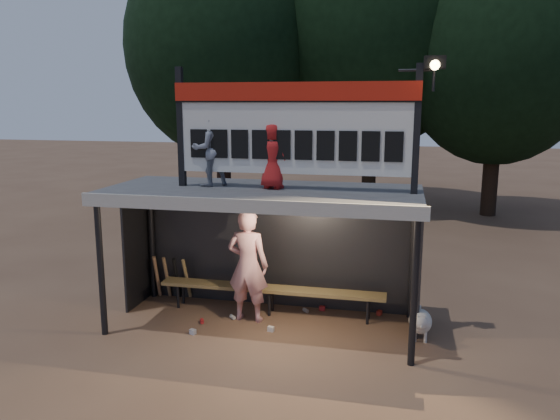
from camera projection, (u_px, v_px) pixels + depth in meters
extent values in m
plane|color=brown|center=(263.00, 325.00, 9.13)|extent=(80.00, 80.00, 0.00)
imported|color=white|center=(248.00, 265.00, 9.18)|extent=(0.73, 0.51, 1.94)
imported|color=gray|center=(209.00, 149.00, 8.84)|extent=(0.74, 0.73, 1.21)
imported|color=#AD1A1A|center=(273.00, 156.00, 8.57)|extent=(0.58, 0.47, 1.03)
cube|color=#414144|center=(262.00, 192.00, 8.70)|extent=(5.00, 2.00, 0.12)
cube|color=#BCB8AE|center=(244.00, 206.00, 7.73)|extent=(5.10, 0.06, 0.20)
cylinder|color=black|center=(101.00, 268.00, 8.57)|extent=(0.10, 0.10, 2.20)
cylinder|color=black|center=(414.00, 291.00, 7.54)|extent=(0.10, 0.10, 2.20)
cylinder|color=black|center=(152.00, 241.00, 10.30)|extent=(0.10, 0.10, 2.20)
cylinder|color=black|center=(413.00, 256.00, 9.26)|extent=(0.10, 0.10, 2.20)
cube|color=black|center=(276.00, 247.00, 9.88)|extent=(5.00, 0.04, 2.20)
cube|color=black|center=(137.00, 246.00, 9.94)|extent=(0.04, 1.00, 2.20)
cube|color=black|center=(419.00, 263.00, 8.86)|extent=(0.04, 1.00, 2.20)
cylinder|color=black|center=(276.00, 189.00, 9.67)|extent=(5.00, 0.06, 0.06)
cube|color=black|center=(181.00, 127.00, 8.79)|extent=(0.10, 0.10, 1.90)
cube|color=black|center=(417.00, 130.00, 7.99)|extent=(0.10, 0.10, 1.90)
cube|color=silver|center=(293.00, 129.00, 8.39)|extent=(3.80, 0.08, 1.40)
cube|color=red|center=(293.00, 91.00, 8.24)|extent=(3.80, 0.04, 0.28)
cube|color=black|center=(293.00, 101.00, 8.26)|extent=(3.80, 0.02, 0.03)
cube|color=black|center=(199.00, 143.00, 8.72)|extent=(0.27, 0.03, 0.45)
cube|color=black|center=(219.00, 144.00, 8.65)|extent=(0.27, 0.03, 0.45)
cube|color=black|center=(240.00, 144.00, 8.58)|extent=(0.27, 0.03, 0.45)
cube|color=black|center=(261.00, 144.00, 8.50)|extent=(0.27, 0.03, 0.45)
cube|color=black|center=(282.00, 145.00, 8.43)|extent=(0.27, 0.03, 0.45)
cube|color=black|center=(303.00, 145.00, 8.36)|extent=(0.27, 0.03, 0.45)
cube|color=black|center=(325.00, 146.00, 8.28)|extent=(0.27, 0.03, 0.45)
cube|color=black|center=(348.00, 146.00, 8.21)|extent=(0.27, 0.03, 0.45)
cube|color=black|center=(371.00, 146.00, 8.14)|extent=(0.27, 0.03, 0.45)
cube|color=black|center=(394.00, 147.00, 8.06)|extent=(0.27, 0.03, 0.45)
cylinder|color=black|center=(416.00, 70.00, 7.84)|extent=(0.50, 0.04, 0.04)
cylinder|color=black|center=(434.00, 81.00, 7.82)|extent=(0.04, 0.04, 0.30)
cube|color=black|center=(435.00, 62.00, 7.72)|extent=(0.30, 0.22, 0.18)
sphere|color=#FFD88C|center=(435.00, 65.00, 7.64)|extent=(0.14, 0.14, 0.14)
cube|color=olive|center=(271.00, 289.00, 9.57)|extent=(4.00, 0.35, 0.06)
cylinder|color=black|center=(178.00, 296.00, 9.87)|extent=(0.05, 0.05, 0.45)
cylinder|color=black|center=(183.00, 292.00, 10.10)|extent=(0.05, 0.05, 0.45)
cylinder|color=black|center=(269.00, 303.00, 9.50)|extent=(0.05, 0.05, 0.45)
cylinder|color=black|center=(272.00, 299.00, 9.73)|extent=(0.05, 0.05, 0.45)
cylinder|color=black|center=(368.00, 311.00, 9.13)|extent=(0.05, 0.05, 0.45)
cylinder|color=black|center=(369.00, 306.00, 9.36)|extent=(0.05, 0.05, 0.45)
cylinder|color=black|center=(223.00, 154.00, 19.20)|extent=(0.50, 0.50, 3.74)
ellipsoid|color=black|center=(221.00, 47.00, 18.50)|extent=(6.46, 6.46, 7.48)
cylinder|color=black|center=(370.00, 147.00, 19.52)|extent=(0.50, 0.50, 4.18)
ellipsoid|color=black|center=(373.00, 28.00, 18.73)|extent=(7.22, 7.22, 8.36)
cylinder|color=black|center=(491.00, 162.00, 17.77)|extent=(0.50, 0.50, 3.52)
ellipsoid|color=black|center=(500.00, 53.00, 17.10)|extent=(6.08, 6.08, 7.04)
ellipsoid|color=#EFE5CF|center=(420.00, 321.00, 8.61)|extent=(0.36, 0.58, 0.36)
sphere|color=silver|center=(421.00, 323.00, 8.32)|extent=(0.22, 0.22, 0.22)
cone|color=beige|center=(421.00, 327.00, 8.23)|extent=(0.10, 0.10, 0.10)
cone|color=beige|center=(418.00, 317.00, 8.29)|extent=(0.06, 0.06, 0.07)
cone|color=beige|center=(425.00, 317.00, 8.27)|extent=(0.06, 0.06, 0.07)
cylinder|color=beige|center=(415.00, 336.00, 8.49)|extent=(0.05, 0.05, 0.18)
cylinder|color=beige|center=(425.00, 337.00, 8.45)|extent=(0.05, 0.05, 0.18)
cylinder|color=beige|center=(414.00, 327.00, 8.83)|extent=(0.05, 0.05, 0.18)
cylinder|color=beige|center=(425.00, 328.00, 8.80)|extent=(0.05, 0.05, 0.18)
cylinder|color=beige|center=(420.00, 310.00, 8.88)|extent=(0.04, 0.16, 0.14)
cylinder|color=#A0704A|center=(157.00, 276.00, 10.33)|extent=(0.07, 0.27, 0.84)
cylinder|color=#997047|center=(167.00, 277.00, 10.28)|extent=(0.07, 0.30, 0.83)
cylinder|color=black|center=(177.00, 278.00, 10.24)|extent=(0.09, 0.33, 0.83)
cylinder|color=#987947|center=(187.00, 279.00, 10.20)|extent=(0.07, 0.35, 0.82)
cube|color=#A81C1E|center=(322.00, 308.00, 9.77)|extent=(0.10, 0.07, 0.08)
cylinder|color=#BDBDC2|center=(306.00, 310.00, 9.69)|extent=(0.13, 0.13, 0.07)
cube|color=silver|center=(271.00, 329.00, 8.88)|extent=(0.11, 0.08, 0.08)
cylinder|color=#B41E1F|center=(202.00, 321.00, 9.21)|extent=(0.11, 0.14, 0.07)
cube|color=#A4A3A8|center=(193.00, 332.00, 8.77)|extent=(0.12, 0.10, 0.08)
cylinder|color=beige|center=(233.00, 317.00, 9.39)|extent=(0.13, 0.13, 0.07)
cube|color=red|center=(379.00, 313.00, 9.56)|extent=(0.10, 0.12, 0.08)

